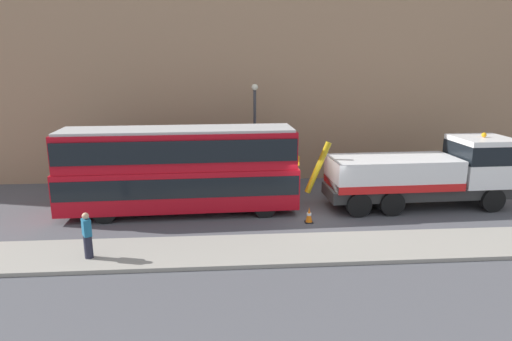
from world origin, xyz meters
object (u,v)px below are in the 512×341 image
(recovery_tow_truck, at_px, (427,172))
(traffic_cone_near_bus, at_px, (309,215))
(double_decker_bus, at_px, (179,167))
(street_lamp, at_px, (255,127))
(pedestrian_onlooker, at_px, (87,236))

(recovery_tow_truck, height_order, traffic_cone_near_bus, recovery_tow_truck)
(double_decker_bus, height_order, street_lamp, street_lamp)
(recovery_tow_truck, xyz_separation_m, traffic_cone_near_bus, (-6.18, -1.83, -1.42))
(traffic_cone_near_bus, relative_size, street_lamp, 0.12)
(recovery_tow_truck, bearing_deg, pedestrian_onlooker, -162.75)
(street_lamp, bearing_deg, pedestrian_onlooker, -125.68)
(double_decker_bus, relative_size, pedestrian_onlooker, 6.50)
(recovery_tow_truck, distance_m, pedestrian_onlooker, 15.74)
(pedestrian_onlooker, xyz_separation_m, street_lamp, (6.67, 9.30, 2.49))
(pedestrian_onlooker, height_order, street_lamp, street_lamp)
(double_decker_bus, relative_size, street_lamp, 1.91)
(traffic_cone_near_bus, bearing_deg, pedestrian_onlooker, -159.07)
(recovery_tow_truck, height_order, double_decker_bus, double_decker_bus)
(traffic_cone_near_bus, bearing_deg, double_decker_bus, 162.73)
(pedestrian_onlooker, xyz_separation_m, traffic_cone_near_bus, (8.67, 3.32, -0.64))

